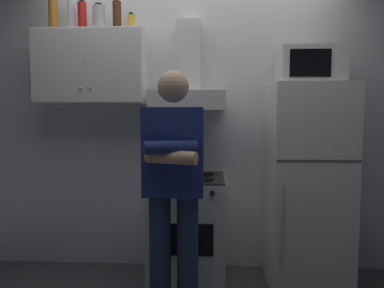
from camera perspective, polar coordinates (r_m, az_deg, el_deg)
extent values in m
cube|color=white|center=(3.23, 0.56, 4.42)|extent=(4.80, 0.10, 2.70)
cube|color=white|center=(3.18, -15.40, 11.46)|extent=(0.90, 0.34, 0.60)
cube|color=white|center=(3.10, -20.48, 11.52)|extent=(0.43, 0.01, 0.58)
cube|color=white|center=(2.95, -12.26, 12.07)|extent=(0.43, 0.01, 0.58)
sphere|color=#B2B2B7|center=(3.00, -17.20, 8.39)|extent=(0.02, 0.02, 0.02)
sphere|color=#B2B2B7|center=(2.98, -15.74, 8.45)|extent=(0.02, 0.02, 0.02)
cube|color=white|center=(3.03, -0.72, -13.39)|extent=(0.60, 0.60, 0.85)
cube|color=black|center=(2.92, -0.72, -5.34)|extent=(0.59, 0.59, 0.01)
cube|color=black|center=(2.73, -1.14, -14.87)|extent=(0.42, 0.01, 0.24)
cylinder|color=black|center=(2.82, -3.54, -5.49)|extent=(0.16, 0.16, 0.01)
cylinder|color=black|center=(2.80, 1.78, -5.55)|extent=(0.16, 0.16, 0.01)
cylinder|color=black|center=(3.05, -3.02, -4.70)|extent=(0.16, 0.16, 0.01)
cylinder|color=black|center=(3.04, 1.88, -4.74)|extent=(0.16, 0.16, 0.01)
cylinder|color=black|center=(2.65, -5.52, -7.65)|extent=(0.04, 0.02, 0.04)
cylinder|color=black|center=(2.64, -2.70, -7.70)|extent=(0.04, 0.02, 0.04)
cylinder|color=black|center=(2.63, 0.37, -7.75)|extent=(0.04, 0.02, 0.04)
cylinder|color=black|center=(2.62, 3.23, -7.77)|extent=(0.04, 0.02, 0.04)
cube|color=white|center=(2.96, -0.64, 6.81)|extent=(0.60, 0.44, 0.15)
cube|color=white|center=(3.14, -0.48, 13.58)|extent=(0.20, 0.16, 0.60)
cube|color=white|center=(3.03, 17.65, -6.30)|extent=(0.60, 0.60, 1.60)
cube|color=#4C4C4C|center=(2.70, 19.39, -2.50)|extent=(0.59, 0.01, 0.01)
cylinder|color=silver|center=(2.73, 14.02, -12.61)|extent=(0.02, 0.02, 0.60)
cube|color=silver|center=(3.02, 18.00, 11.60)|extent=(0.48, 0.36, 0.28)
cube|color=black|center=(2.83, 18.18, 12.07)|extent=(0.30, 0.01, 0.20)
cylinder|color=navy|center=(2.48, -5.04, -17.60)|extent=(0.14, 0.14, 0.85)
cylinder|color=navy|center=(2.47, -0.69, -17.74)|extent=(0.14, 0.14, 0.85)
cube|color=navy|center=(2.30, -2.95, -1.20)|extent=(0.38, 0.20, 0.56)
cylinder|color=navy|center=(2.16, -3.34, -0.53)|extent=(0.33, 0.17, 0.08)
cylinder|color=#DBAD89|center=(2.16, -3.33, -2.11)|extent=(0.33, 0.17, 0.08)
sphere|color=#DBAD89|center=(2.29, -2.99, 9.05)|extent=(0.20, 0.20, 0.20)
cylinder|color=#47230F|center=(3.23, -11.75, 19.06)|extent=(0.07, 0.07, 0.24)
cylinder|color=black|center=(3.26, -11.79, 21.30)|extent=(0.04, 0.04, 0.02)
cylinder|color=silver|center=(3.34, -18.45, 18.75)|extent=(0.07, 0.07, 0.28)
cylinder|color=red|center=(3.26, -16.93, 18.65)|extent=(0.07, 0.07, 0.23)
cylinder|color=black|center=(3.30, -16.99, 20.73)|extent=(0.04, 0.04, 0.02)
cylinder|color=#B2B5BA|center=(3.22, -14.50, 18.64)|extent=(0.10, 0.10, 0.20)
cylinder|color=black|center=(3.25, -14.54, 20.51)|extent=(0.05, 0.05, 0.02)
cylinder|color=gold|center=(3.19, -9.55, 18.24)|extent=(0.06, 0.06, 0.13)
cylinder|color=black|center=(3.21, -9.57, 19.57)|extent=(0.03, 0.03, 0.02)
cylinder|color=#B7721E|center=(3.34, -21.10, 18.64)|extent=(0.07, 0.07, 0.28)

